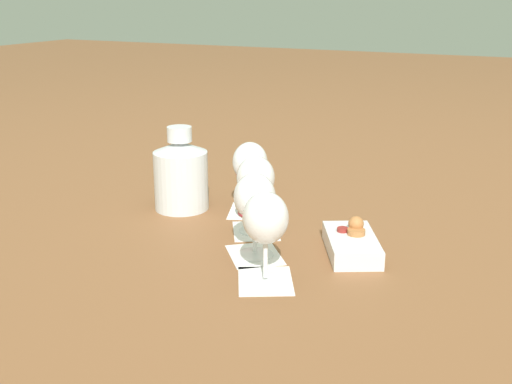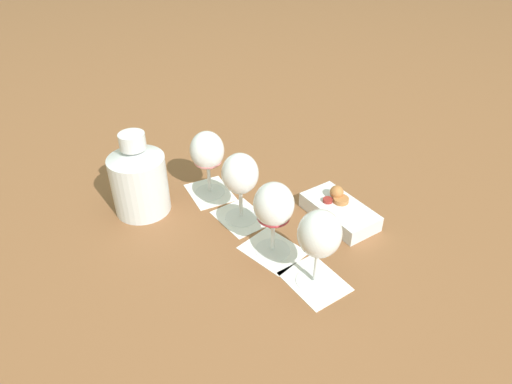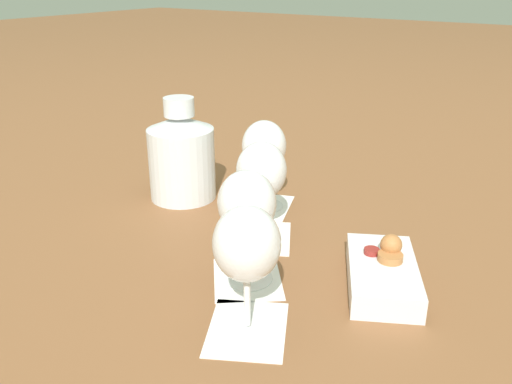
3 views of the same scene
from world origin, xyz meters
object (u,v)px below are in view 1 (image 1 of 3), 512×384
(wine_glass_3, at_px, (266,223))
(wine_glass_2, at_px, (255,201))
(wine_glass_0, at_px, (250,166))
(wine_glass_1, at_px, (256,182))
(snack_dish, at_px, (352,243))
(ceramic_vase, at_px, (181,174))

(wine_glass_3, bearing_deg, wine_glass_2, -145.07)
(wine_glass_0, height_order, wine_glass_1, same)
(snack_dish, bearing_deg, ceramic_vase, -100.96)
(wine_glass_1, height_order, ceramic_vase, ceramic_vase)
(wine_glass_1, relative_size, wine_glass_3, 1.00)
(wine_glass_2, relative_size, snack_dish, 0.82)
(snack_dish, bearing_deg, wine_glass_3, -27.35)
(wine_glass_3, distance_m, ceramic_vase, 0.42)
(wine_glass_2, xyz_separation_m, wine_glass_3, (0.09, 0.06, -0.00))
(wine_glass_1, relative_size, ceramic_vase, 0.83)
(wine_glass_3, bearing_deg, snack_dish, 152.65)
(wine_glass_1, bearing_deg, snack_dish, 83.64)
(wine_glass_0, xyz_separation_m, wine_glass_2, (0.22, 0.12, 0.00))
(wine_glass_2, bearing_deg, ceramic_vase, -122.88)
(wine_glass_0, distance_m, wine_glass_2, 0.24)
(wine_glass_2, height_order, snack_dish, wine_glass_2)
(wine_glass_1, height_order, wine_glass_2, same)
(wine_glass_3, bearing_deg, wine_glass_0, -149.72)
(wine_glass_1, distance_m, snack_dish, 0.23)
(wine_glass_2, xyz_separation_m, ceramic_vase, (-0.17, -0.26, -0.02))
(wine_glass_1, bearing_deg, ceramic_vase, -105.37)
(ceramic_vase, bearing_deg, wine_glass_3, 51.34)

